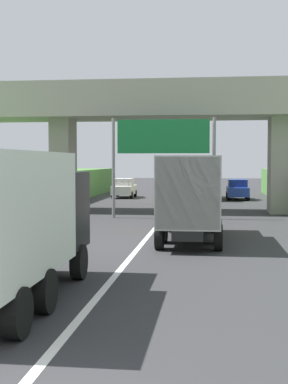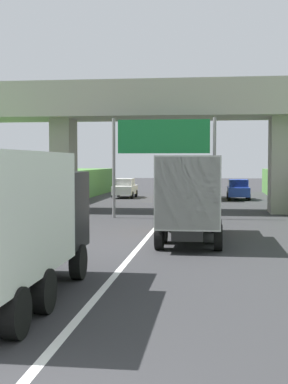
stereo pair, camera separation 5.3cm
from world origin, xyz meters
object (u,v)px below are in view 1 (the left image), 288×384
object	(u,v)px
overhead_highway_sign	(163,144)
car_white	(124,188)
construction_barrel_4	(52,209)
truck_black	(6,220)
car_blue	(238,190)
truck_orange	(191,194)
truck_yellow	(201,177)
construction_barrel_3	(20,218)

from	to	relation	value
overhead_highway_sign	car_white	size ratio (longest dim) A/B	1.43
overhead_highway_sign	construction_barrel_4	size ratio (longest dim) A/B	6.53
truck_black	overhead_highway_sign	bearing A→B (deg)	84.36
car_white	car_blue	bearing A→B (deg)	-7.23
car_blue	car_white	bearing A→B (deg)	172.77
overhead_highway_sign	construction_barrel_4	world-z (taller)	overhead_highway_sign
truck_orange	construction_barrel_4	distance (m)	12.50
truck_yellow	car_blue	bearing A→B (deg)	-6.85
truck_black	car_white	xyz separation A→B (m)	(-3.09, 36.27, -1.08)
overhead_highway_sign	truck_orange	xyz separation A→B (m)	(1.89, -8.66, -2.30)
car_white	construction_barrel_3	xyz separation A→B (m)	(-1.71, -22.05, -0.40)
construction_barrel_4	overhead_highway_sign	bearing A→B (deg)	-3.56
overhead_highway_sign	truck_yellow	bearing A→B (deg)	83.61
overhead_highway_sign	truck_orange	size ratio (longest dim) A/B	0.81
truck_yellow	construction_barrel_4	size ratio (longest dim) A/B	8.11
car_white	construction_barrel_4	world-z (taller)	car_white
overhead_highway_sign	car_blue	world-z (taller)	overhead_highway_sign
overhead_highway_sign	construction_barrel_3	world-z (taller)	overhead_highway_sign
truck_orange	truck_yellow	xyz separation A→B (m)	(-0.05, 25.01, 0.00)
truck_black	car_white	size ratio (longest dim) A/B	1.78
overhead_highway_sign	truck_yellow	world-z (taller)	overhead_highway_sign
truck_black	car_blue	size ratio (longest dim) A/B	1.78
overhead_highway_sign	car_white	world-z (taller)	overhead_highway_sign
car_white	truck_orange	bearing A→B (deg)	-75.17
car_blue	construction_barrel_3	bearing A→B (deg)	-119.21
truck_yellow	construction_barrel_3	world-z (taller)	truck_yellow
car_white	car_blue	world-z (taller)	same
car_white	construction_barrel_4	bearing A→B (deg)	-95.49
overhead_highway_sign	car_blue	size ratio (longest dim) A/B	1.43
car_blue	overhead_highway_sign	bearing A→B (deg)	-107.18
truck_yellow	construction_barrel_3	xyz separation A→B (m)	(-8.52, -21.17, -1.47)
construction_barrel_4	car_white	bearing A→B (deg)	84.51
overhead_highway_sign	car_white	bearing A→B (deg)	106.09
construction_barrel_3	truck_orange	bearing A→B (deg)	-24.15
construction_barrel_3	construction_barrel_4	distance (m)	5.23
truck_orange	truck_yellow	bearing A→B (deg)	90.13
truck_orange	truck_yellow	world-z (taller)	same
car_blue	truck_yellow	bearing A→B (deg)	173.15
overhead_highway_sign	truck_yellow	xyz separation A→B (m)	(1.83, 16.35, -2.30)
truck_black	construction_barrel_3	size ratio (longest dim) A/B	8.11
overhead_highway_sign	truck_black	world-z (taller)	overhead_highway_sign
truck_orange	car_white	world-z (taller)	truck_orange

